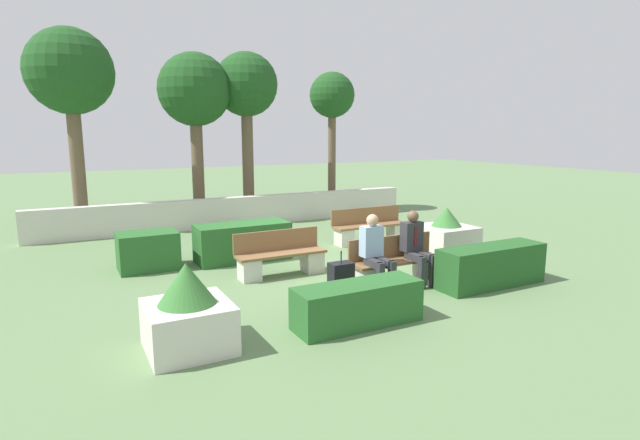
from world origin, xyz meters
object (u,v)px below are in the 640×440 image
at_px(bench_right_side, 281,259).
at_px(tree_center_left, 195,93).
at_px(tree_leftmost, 70,75).
at_px(tree_center_right, 246,89).
at_px(bench_left_side, 370,229).
at_px(suitcase, 341,281).
at_px(tree_rightmost, 332,99).
at_px(person_seated_woman, 375,249).
at_px(planter_corner_left, 446,237).
at_px(bench_front, 396,266).
at_px(person_seated_man, 416,244).
at_px(planter_corner_right, 188,314).

relative_size(bench_right_side, tree_center_left, 0.35).
distance_m(tree_leftmost, tree_center_right, 4.97).
relative_size(bench_left_side, suitcase, 2.46).
distance_m(suitcase, tree_rightmost, 10.16).
relative_size(suitcase, tree_center_right, 0.16).
bearing_deg(person_seated_woman, tree_center_left, 96.38).
height_order(planter_corner_left, suitcase, planter_corner_left).
height_order(bench_front, person_seated_man, person_seated_man).
bearing_deg(bench_right_side, planter_corner_left, -11.45).
xyz_separation_m(bench_front, bench_right_side, (-1.66, 1.48, -0.00)).
height_order(planter_corner_left, tree_rightmost, tree_rightmost).
height_order(bench_front, bench_right_side, same).
xyz_separation_m(planter_corner_left, tree_center_right, (-2.01, 7.15, 3.63)).
height_order(person_seated_woman, planter_corner_right, person_seated_woman).
xyz_separation_m(planter_corner_left, tree_center_left, (-3.63, 7.19, 3.46)).
distance_m(bench_right_side, planter_corner_left, 3.81).
distance_m(bench_front, person_seated_woman, 0.71).
bearing_deg(tree_center_right, tree_rightmost, -1.95).
bearing_deg(tree_rightmost, suitcase, -118.20).
relative_size(bench_front, tree_center_right, 0.35).
distance_m(bench_front, tree_center_left, 9.12).
xyz_separation_m(bench_front, tree_leftmost, (-4.84, 8.30, 3.93)).
distance_m(planter_corner_left, tree_center_right, 8.27).
relative_size(suitcase, tree_center_left, 0.16).
distance_m(planter_corner_right, suitcase, 2.82).
distance_m(planter_corner_right, tree_center_left, 10.24).
relative_size(bench_front, suitcase, 2.20).
xyz_separation_m(bench_right_side, tree_leftmost, (-3.18, 6.82, 3.93)).
bearing_deg(tree_rightmost, tree_center_right, 178.05).
bearing_deg(bench_front, tree_center_left, 100.31).
bearing_deg(bench_left_side, tree_center_left, 110.36).
bearing_deg(planter_corner_left, tree_center_left, 116.81).
bearing_deg(tree_leftmost, planter_corner_right, -85.11).
bearing_deg(tree_rightmost, person_seated_man, -109.01).
height_order(bench_left_side, person_seated_woman, person_seated_woman).
distance_m(bench_right_side, person_seated_woman, 2.00).
relative_size(person_seated_man, tree_center_left, 0.26).
height_order(bench_front, planter_corner_right, planter_corner_right).
height_order(planter_corner_left, tree_center_right, tree_center_right).
height_order(tree_leftmost, tree_center_right, tree_leftmost).
bearing_deg(tree_leftmost, bench_front, -59.75).
height_order(tree_center_left, tree_center_right, tree_center_right).
distance_m(bench_right_side, tree_center_left, 7.66).
bearing_deg(tree_rightmost, tree_center_left, 178.32).
relative_size(planter_corner_left, planter_corner_right, 0.98).
height_order(bench_left_side, planter_corner_right, planter_corner_right).
bearing_deg(planter_corner_left, tree_center_right, 105.69).
distance_m(bench_front, suitcase, 1.36).
distance_m(person_seated_woman, tree_leftmost, 10.10).
distance_m(tree_leftmost, tree_rightmost, 8.02).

